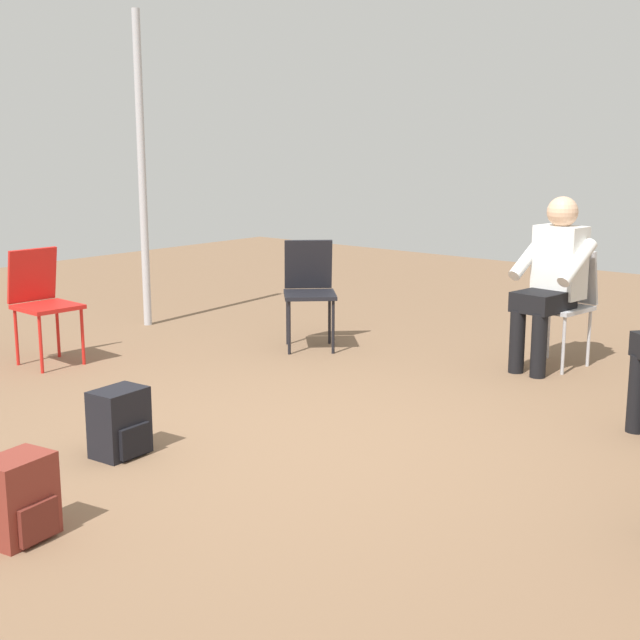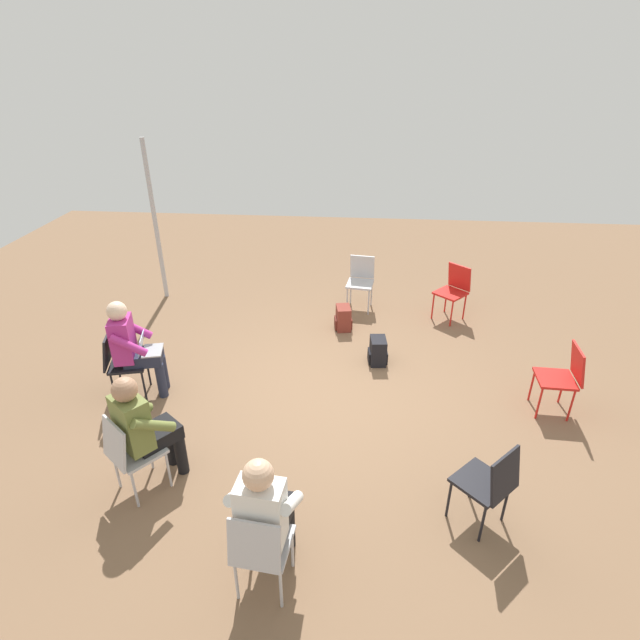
% 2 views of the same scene
% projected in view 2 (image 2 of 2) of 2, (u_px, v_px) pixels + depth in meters
% --- Properties ---
extents(ground_plane, '(14.67, 14.67, 0.00)m').
position_uv_depth(ground_plane, '(332.00, 391.00, 6.09)').
color(ground_plane, brown).
extents(chair_north, '(0.45, 0.49, 0.85)m').
position_uv_depth(chair_north, '(361.00, 279.00, 7.89)').
color(chair_north, '#B7B7BC').
rests_on(chair_north, ground).
extents(chair_west, '(0.52, 0.49, 0.85)m').
position_uv_depth(chair_west, '(121.00, 360.00, 5.79)').
color(chair_west, black).
rests_on(chair_west, ground).
extents(chair_northeast, '(0.58, 0.59, 0.85)m').
position_uv_depth(chair_northeast, '(454.00, 288.00, 7.56)').
color(chair_northeast, red).
rests_on(chair_northeast, ground).
extents(chair_southeast, '(0.58, 0.58, 0.85)m').
position_uv_depth(chair_southeast, '(490.00, 482.00, 4.14)').
color(chair_southeast, black).
rests_on(chair_southeast, ground).
extents(chair_east, '(0.45, 0.42, 0.85)m').
position_uv_depth(chair_east, '(563.00, 375.00, 5.52)').
color(chair_east, red).
rests_on(chair_east, ground).
extents(chair_southwest, '(0.58, 0.58, 0.85)m').
position_uv_depth(chair_southwest, '(130.00, 451.00, 4.47)').
color(chair_southwest, '#B7B7BC').
rests_on(chair_southwest, ground).
extents(chair_south, '(0.44, 0.48, 0.85)m').
position_uv_depth(chair_south, '(260.00, 547.00, 3.60)').
color(chair_south, '#B7B7BC').
rests_on(chair_south, ground).
extents(person_with_laptop, '(0.59, 0.57, 1.24)m').
position_uv_depth(person_with_laptop, '(133.00, 344.00, 5.72)').
color(person_with_laptop, '#23283D').
rests_on(person_with_laptop, ground).
extents(person_in_white, '(0.53, 0.55, 1.24)m').
position_uv_depth(person_in_white, '(265.00, 509.00, 3.65)').
color(person_in_white, black).
rests_on(person_in_white, ground).
extents(person_in_olive, '(0.63, 0.63, 1.24)m').
position_uv_depth(person_in_olive, '(143.00, 425.00, 4.48)').
color(person_in_olive, black).
rests_on(person_in_olive, ground).
extents(backpack_near_laptop_user, '(0.27, 0.30, 0.36)m').
position_uv_depth(backpack_near_laptop_user, '(378.00, 352.00, 6.58)').
color(backpack_near_laptop_user, black).
rests_on(backpack_near_laptop_user, ground).
extents(backpack_by_empty_chair, '(0.28, 0.31, 0.36)m').
position_uv_depth(backpack_by_empty_chair, '(343.00, 319.00, 7.40)').
color(backpack_by_empty_chair, maroon).
rests_on(backpack_by_empty_chair, ground).
extents(tent_pole_near, '(0.07, 0.07, 2.56)m').
position_uv_depth(tent_pole_near, '(155.00, 223.00, 7.88)').
color(tent_pole_near, '#B2B2B7').
rests_on(tent_pole_near, ground).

